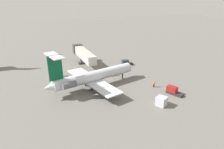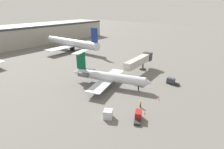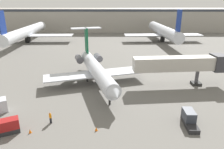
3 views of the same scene
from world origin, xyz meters
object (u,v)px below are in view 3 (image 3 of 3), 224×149
at_px(ground_crew_marshaller, 51,117).
at_px(parked_airliner_west_end, 27,32).
at_px(traffic_cone_near, 97,129).
at_px(baggage_tug_lead, 7,127).
at_px(parked_airliner_west_mid, 164,31).
at_px(regional_jet, 96,69).
at_px(baggage_tug_trailing, 190,119).
at_px(traffic_cone_mid, 31,131).
at_px(jet_bridge, 185,64).
at_px(cargo_container_uld, 0,105).

height_order(ground_crew_marshaller, parked_airliner_west_end, parked_airliner_west_end).
relative_size(traffic_cone_near, parked_airliner_west_end, 0.01).
xyz_separation_m(baggage_tug_lead, traffic_cone_near, (11.40, 0.52, -0.56)).
bearing_deg(parked_airliner_west_end, parked_airliner_west_mid, 1.52).
xyz_separation_m(regional_jet, traffic_cone_near, (1.26, -16.90, -2.82)).
xyz_separation_m(traffic_cone_near, parked_airliner_west_mid, (23.04, 62.95, 4.06)).
relative_size(regional_jet, parked_airliner_west_mid, 0.69).
xyz_separation_m(baggage_tug_trailing, traffic_cone_mid, (-21.07, -2.05, -0.56)).
xyz_separation_m(jet_bridge, ground_crew_marshaller, (-22.71, -13.93, -3.59)).
xyz_separation_m(cargo_container_uld, parked_airliner_west_mid, (38.11, 57.84, 3.35)).
bearing_deg(baggage_tug_lead, traffic_cone_mid, 0.50).
xyz_separation_m(traffic_cone_near, traffic_cone_mid, (-8.46, -0.50, 0.00)).
bearing_deg(baggage_tug_lead, traffic_cone_near, 2.62).
bearing_deg(ground_crew_marshaller, jet_bridge, 31.52).
bearing_deg(ground_crew_marshaller, parked_airliner_west_mid, 64.26).
xyz_separation_m(cargo_container_uld, traffic_cone_near, (15.07, -5.11, -0.72)).
relative_size(baggage_tug_trailing, traffic_cone_mid, 7.35).
height_order(cargo_container_uld, parked_airliner_west_mid, parked_airliner_west_mid).
bearing_deg(parked_airliner_west_end, baggage_tug_trailing, -53.15).
bearing_deg(traffic_cone_mid, cargo_container_uld, 139.66).
relative_size(traffic_cone_near, parked_airliner_west_mid, 0.01).
xyz_separation_m(baggage_tug_trailing, cargo_container_uld, (-27.68, 3.56, 0.16)).
bearing_deg(baggage_tug_trailing, cargo_container_uld, 172.66).
bearing_deg(parked_airliner_west_end, baggage_tug_lead, -71.37).
distance_m(traffic_cone_near, parked_airliner_west_end, 69.57).
distance_m(ground_crew_marshaller, traffic_cone_near, 6.72).
height_order(regional_jet, cargo_container_uld, regional_jet).
distance_m(ground_crew_marshaller, baggage_tug_trailing, 19.05).
relative_size(baggage_tug_lead, parked_airliner_west_mid, 0.11).
height_order(cargo_container_uld, parked_airliner_west_end, parked_airliner_west_end).
bearing_deg(ground_crew_marshaller, regional_jet, 71.04).
bearing_deg(baggage_tug_lead, parked_airliner_west_mid, 61.52).
xyz_separation_m(ground_crew_marshaller, parked_airliner_west_end, (-25.86, 59.66, 3.37)).
height_order(regional_jet, jet_bridge, regional_jet).
bearing_deg(jet_bridge, baggage_tug_lead, -149.54).
relative_size(jet_bridge, parked_airliner_west_end, 0.42).
height_order(ground_crew_marshaller, baggage_tug_lead, baggage_tug_lead).
relative_size(baggage_tug_trailing, parked_airliner_west_mid, 0.11).
bearing_deg(regional_jet, traffic_cone_near, -85.73).
distance_m(jet_bridge, ground_crew_marshaller, 26.88).
relative_size(jet_bridge, cargo_container_uld, 6.73).
relative_size(jet_bridge, ground_crew_marshaller, 10.83).
xyz_separation_m(jet_bridge, traffic_cone_near, (-16.27, -15.75, -4.17)).
relative_size(baggage_tug_lead, cargo_container_uld, 1.55).
height_order(baggage_tug_trailing, parked_airliner_west_mid, parked_airliner_west_mid).
height_order(baggage_tug_trailing, parked_airliner_west_end, parked_airliner_west_end).
bearing_deg(traffic_cone_mid, regional_jet, 67.52).
xyz_separation_m(ground_crew_marshaller, baggage_tug_lead, (-4.96, -2.35, -0.02)).
bearing_deg(parked_airliner_west_end, ground_crew_marshaller, -66.56).
bearing_deg(parked_airliner_west_mid, traffic_cone_near, -110.10).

